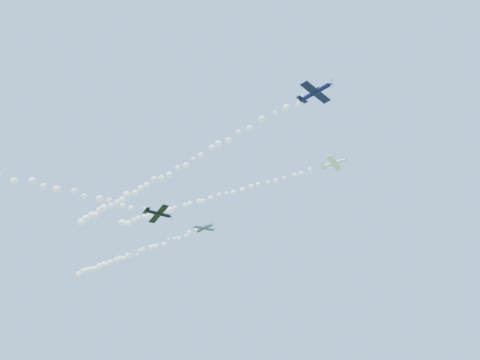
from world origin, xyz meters
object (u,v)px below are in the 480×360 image
Objects in this scene: plane_navy at (316,92)px; plane_black at (158,214)px; plane_grey at (204,228)px; plane_white at (334,163)px.

plane_navy is 1.11× the size of plane_black.
plane_black is (13.10, -26.85, -7.61)m from plane_grey.
plane_white reaches higher than plane_grey.
plane_white is at bearing -24.70° from plane_black.
plane_white is 32.23m from plane_navy.
plane_black is (-37.57, -2.30, -13.95)m from plane_navy.
plane_navy is (11.76, -29.86, -3.00)m from plane_white.
plane_navy is at bearing -72.45° from plane_black.
plane_navy reaches higher than plane_black.
plane_black is at bearing -171.79° from plane_navy.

